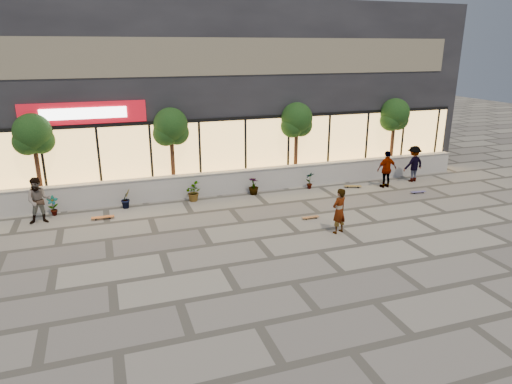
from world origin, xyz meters
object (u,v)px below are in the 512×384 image
object	(u,v)px
tree_midwest	(171,129)
skater_right_far	(414,164)
skater_left	(39,201)
tree_west	(33,137)
skater_center	(339,211)
skateboard_center	(311,217)
skateboard_left	(103,217)
skateboard_right_far	(418,192)
skateboard_right_near	(353,186)
tree_mideast	(297,122)
skater_right_near	(387,169)
tree_east	(395,116)

from	to	relation	value
tree_midwest	skater_right_far	bearing A→B (deg)	-8.80
skater_left	tree_west	bearing A→B (deg)	93.63
tree_midwest	skater_center	bearing A→B (deg)	-53.18
skater_left	skateboard_center	distance (m)	10.35
tree_west	skater_right_far	world-z (taller)	tree_west
tree_midwest	skateboard_left	size ratio (longest dim) A/B	4.54
tree_west	skateboard_right_far	size ratio (longest dim) A/B	5.34
skater_right_far	skater_center	bearing A→B (deg)	25.23
skater_right_far	skateboard_right_near	xyz separation A→B (m)	(-3.37, -0.02, -0.81)
tree_mideast	skater_right_near	size ratio (longest dim) A/B	2.21
tree_west	tree_mideast	world-z (taller)	same
tree_mideast	tree_east	world-z (taller)	same
tree_midwest	skater_right_far	distance (m)	11.89
tree_mideast	skater_center	bearing A→B (deg)	-100.01
skateboard_center	skater_center	bearing A→B (deg)	-78.49
skateboard_right_near	skateboard_right_far	world-z (taller)	skateboard_right_near
tree_mideast	skateboard_right_far	distance (m)	6.50
skater_right_near	skater_right_far	bearing A→B (deg)	-167.89
tree_west	skater_center	bearing A→B (deg)	-32.06
skater_right_near	skateboard_right_near	world-z (taller)	skater_right_near
tree_mideast	skateboard_right_near	distance (m)	4.07
skater_center	skateboard_center	distance (m)	1.79
skater_left	skateboard_left	world-z (taller)	skater_left
skater_right_far	skateboard_center	xyz separation A→B (m)	(-7.06, -3.12, -0.83)
skateboard_right_near	skateboard_right_far	size ratio (longest dim) A/B	1.12
skater_right_near	skater_right_far	distance (m)	1.91
skater_right_near	skater_right_far	size ratio (longest dim) A/B	0.99
skater_center	skateboard_right_far	size ratio (longest dim) A/B	2.28
tree_mideast	skateboard_right_near	size ratio (longest dim) A/B	4.78
skater_right_near	skateboard_right_far	xyz separation A→B (m)	(0.87, -1.31, -0.81)
skater_right_near	skateboard_left	bearing A→B (deg)	-1.25
skater_left	skateboard_left	size ratio (longest dim) A/B	2.08
tree_west	skateboard_left	bearing A→B (deg)	-44.86
skateboard_right_far	tree_mideast	bearing A→B (deg)	148.46
tree_west	skater_right_far	xyz separation A→B (m)	(17.07, -1.79, -2.09)
skateboard_left	skater_right_far	bearing A→B (deg)	3.64
tree_midwest	skater_right_near	size ratio (longest dim) A/B	2.21
skater_right_far	skateboard_right_far	distance (m)	2.18
tree_mideast	skateboard_right_far	size ratio (longest dim) A/B	5.34
skater_right_near	skateboard_right_far	distance (m)	1.77
skater_center	tree_mideast	bearing A→B (deg)	-120.19
skater_center	skater_right_far	distance (m)	8.19
tree_east	skateboard_center	size ratio (longest dim) A/B	5.60
tree_east	skater_left	world-z (taller)	tree_east
tree_midwest	skater_right_far	xyz separation A→B (m)	(11.57, -1.79, -2.09)
skater_center	skateboard_center	world-z (taller)	skater_center
tree_east	skater_right_far	bearing A→B (deg)	-87.70
skater_left	skater_right_far	bearing A→B (deg)	0.77
tree_midwest	skater_center	distance (m)	8.38
tree_east	skater_right_near	world-z (taller)	tree_east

